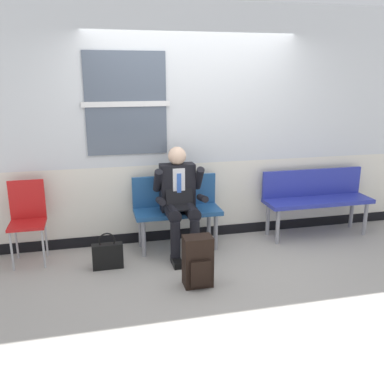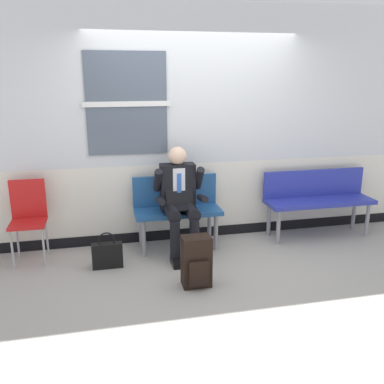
{
  "view_description": "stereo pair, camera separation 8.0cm",
  "coord_description": "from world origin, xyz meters",
  "px_view_note": "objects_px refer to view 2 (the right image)",
  "views": [
    {
      "loc": [
        -1.2,
        -4.26,
        2.04
      ],
      "look_at": [
        -0.13,
        0.17,
        0.75
      ],
      "focal_mm": 39.33,
      "sensor_mm": 36.0,
      "label": 1
    },
    {
      "loc": [
        -1.12,
        -4.28,
        2.04
      ],
      "look_at": [
        -0.13,
        0.17,
        0.75
      ],
      "focal_mm": 39.33,
      "sensor_mm": 36.0,
      "label": 2
    }
  ],
  "objects_px": {
    "folding_chair": "(28,213)",
    "bench_empty": "(317,196)",
    "handbag": "(107,255)",
    "backpack": "(197,262)",
    "bench_with_person": "(177,206)",
    "person_seated": "(180,198)"
  },
  "relations": [
    {
      "from": "handbag",
      "to": "backpack",
      "type": "bearing_deg",
      "value": -35.34
    },
    {
      "from": "handbag",
      "to": "folding_chair",
      "type": "height_order",
      "value": "folding_chair"
    },
    {
      "from": "backpack",
      "to": "folding_chair",
      "type": "relative_size",
      "value": 0.57
    },
    {
      "from": "bench_with_person",
      "to": "backpack",
      "type": "bearing_deg",
      "value": -89.88
    },
    {
      "from": "bench_empty",
      "to": "backpack",
      "type": "bearing_deg",
      "value": -150.75
    },
    {
      "from": "backpack",
      "to": "folding_chair",
      "type": "height_order",
      "value": "folding_chair"
    },
    {
      "from": "bench_with_person",
      "to": "handbag",
      "type": "height_order",
      "value": "bench_with_person"
    },
    {
      "from": "bench_empty",
      "to": "handbag",
      "type": "distance_m",
      "value": 2.75
    },
    {
      "from": "bench_empty",
      "to": "backpack",
      "type": "xyz_separation_m",
      "value": [
        -1.84,
        -1.03,
        -0.26
      ]
    },
    {
      "from": "bench_empty",
      "to": "folding_chair",
      "type": "height_order",
      "value": "folding_chair"
    },
    {
      "from": "bench_with_person",
      "to": "backpack",
      "type": "height_order",
      "value": "bench_with_person"
    },
    {
      "from": "bench_with_person",
      "to": "handbag",
      "type": "bearing_deg",
      "value": -153.21
    },
    {
      "from": "bench_with_person",
      "to": "backpack",
      "type": "distance_m",
      "value": 1.06
    },
    {
      "from": "bench_empty",
      "to": "folding_chair",
      "type": "bearing_deg",
      "value": -179.87
    },
    {
      "from": "handbag",
      "to": "person_seated",
      "type": "bearing_deg",
      "value": 15.53
    },
    {
      "from": "backpack",
      "to": "handbag",
      "type": "relative_size",
      "value": 1.26
    },
    {
      "from": "handbag",
      "to": "folding_chair",
      "type": "distance_m",
      "value": 1.01
    },
    {
      "from": "person_seated",
      "to": "bench_empty",
      "type": "bearing_deg",
      "value": 5.95
    },
    {
      "from": "person_seated",
      "to": "folding_chair",
      "type": "relative_size",
      "value": 1.36
    },
    {
      "from": "handbag",
      "to": "folding_chair",
      "type": "bearing_deg",
      "value": 153.15
    },
    {
      "from": "folding_chair",
      "to": "bench_empty",
      "type": "bearing_deg",
      "value": 0.13
    },
    {
      "from": "bench_with_person",
      "to": "person_seated",
      "type": "xyz_separation_m",
      "value": [
        0.0,
        -0.19,
        0.15
      ]
    }
  ]
}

